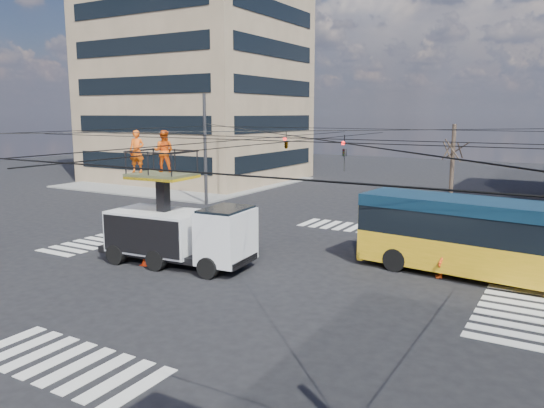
{
  "coord_description": "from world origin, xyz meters",
  "views": [
    {
      "loc": [
        11.47,
        -18.71,
        6.64
      ],
      "look_at": [
        -0.02,
        1.03,
        2.71
      ],
      "focal_mm": 35.0,
      "sensor_mm": 36.0,
      "label": 1
    }
  ],
  "objects": [
    {
      "name": "city_bus",
      "position": [
        9.17,
        3.41,
        1.72
      ],
      "size": [
        11.78,
        3.86,
        3.2
      ],
      "rotation": [
        0.0,
        0.0,
        -0.11
      ],
      "color": "gold",
      "rests_on": "ground"
    },
    {
      "name": "sidewalk_nw",
      "position": [
        -21.0,
        21.0,
        0.06
      ],
      "size": [
        18.0,
        18.0,
        0.12
      ],
      "primitive_type": "cube",
      "color": "slate",
      "rests_on": "ground"
    },
    {
      "name": "utility_truck",
      "position": [
        -3.48,
        -1.15,
        1.99
      ],
      "size": [
        7.16,
        3.09,
        5.91
      ],
      "rotation": [
        0.0,
        0.0,
        0.08
      ],
      "color": "black",
      "rests_on": "ground"
    },
    {
      "name": "ground",
      "position": [
        0.0,
        0.0,
        0.0
      ],
      "size": [
        120.0,
        120.0,
        0.0
      ],
      "primitive_type": "plane",
      "color": "black",
      "rests_on": "ground"
    },
    {
      "name": "crosswalks",
      "position": [
        0.0,
        0.0,
        0.01
      ],
      "size": [
        22.4,
        22.4,
        0.02
      ],
      "primitive_type": null,
      "color": "silver",
      "rests_on": "ground"
    },
    {
      "name": "overhead_network",
      "position": [
        -0.07,
        0.4,
        4.29
      ],
      "size": [
        24.24,
        24.24,
        8.0
      ],
      "color": "#2D2D30",
      "rests_on": "ground"
    },
    {
      "name": "tree_a",
      "position": [
        5.0,
        13.5,
        4.63
      ],
      "size": [
        2.0,
        2.0,
        6.0
      ],
      "color": "#382B21",
      "rests_on": "ground"
    },
    {
      "name": "traffic_cone",
      "position": [
        -4.74,
        -1.98,
        0.31
      ],
      "size": [
        0.36,
        0.36,
        0.62
      ],
      "primitive_type": "cone",
      "color": "#F22F0A",
      "rests_on": "ground"
    },
    {
      "name": "building_tower",
      "position": [
        -21.98,
        23.98,
        15.0
      ],
      "size": [
        18.06,
        16.06,
        30.0
      ],
      "color": "#857154",
      "rests_on": "ground"
    },
    {
      "name": "flagger",
      "position": [
        6.86,
        2.74,
        0.94
      ],
      "size": [
        1.06,
        1.38,
        1.88
      ],
      "primitive_type": "imported",
      "rotation": [
        0.0,
        0.0,
        -1.24
      ],
      "color": "#FF4810",
      "rests_on": "ground"
    },
    {
      "name": "worker_ground",
      "position": [
        -7.84,
        -1.05,
        0.95
      ],
      "size": [
        0.77,
        1.2,
        1.91
      ],
      "primitive_type": "imported",
      "rotation": [
        0.0,
        0.0,
        1.87
      ],
      "color": "#FF9F10",
      "rests_on": "ground"
    }
  ]
}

